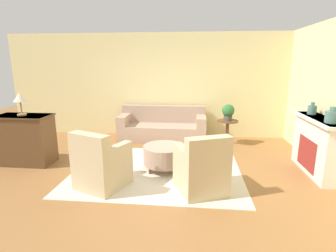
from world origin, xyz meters
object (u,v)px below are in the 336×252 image
dresser (25,139)px  potted_plant_on_side_table (228,112)px  couch (163,128)px  armchair_right (202,169)px  vase_mantel_far (332,116)px  table_lamp (20,99)px  ottoman_table (164,155)px  side_table (227,128)px  armchair_left (101,165)px  vase_mantel_near (312,109)px

dresser → potted_plant_on_side_table: size_ratio=2.69×
couch → armchair_right: (0.97, -2.91, 0.07)m
potted_plant_on_side_table → vase_mantel_far: bearing=-55.1°
table_lamp → potted_plant_on_side_table: bearing=22.4°
ottoman_table → side_table: 2.28m
armchair_left → potted_plant_on_side_table: (2.33, 2.65, 0.45)m
couch → vase_mantel_far: size_ratio=8.38×
couch → table_lamp: size_ratio=5.11×
armchair_left → armchair_right: same height
couch → ottoman_table: 2.09m
side_table → vase_mantel_near: (1.42, -1.27, 0.72)m
dresser → vase_mantel_near: vase_mantel_near is taller
armchair_right → vase_mantel_far: (2.12, 0.61, 0.76)m
vase_mantel_far → table_lamp: bearing=177.1°
vase_mantel_near → table_lamp: 5.66m
couch → vase_mantel_near: 3.55m
armchair_left → potted_plant_on_side_table: size_ratio=2.38×
vase_mantel_far → potted_plant_on_side_table: size_ratio=0.67×
couch → vase_mantel_far: vase_mantel_far is taller
armchair_left → armchair_right: size_ratio=1.00×
ottoman_table → dresser: dresser is taller
couch → dresser: size_ratio=2.10×
ottoman_table → side_table: side_table is taller
ottoman_table → armchair_right: bearing=-50.6°
armchair_left → vase_mantel_near: bearing=20.1°
ottoman_table → potted_plant_on_side_table: (1.39, 1.81, 0.53)m
table_lamp → couch: bearing=38.2°
side_table → vase_mantel_far: bearing=-55.1°
armchair_right → potted_plant_on_side_table: (0.70, 2.65, 0.45)m
armchair_right → vase_mantel_near: bearing=32.9°
armchair_left → vase_mantel_near: (3.75, 1.37, 0.75)m
armchair_right → table_lamp: 3.76m
table_lamp → armchair_left: bearing=-25.6°
side_table → potted_plant_on_side_table: 0.42m
side_table → potted_plant_on_side_table: bearing=0.0°
armchair_right → potted_plant_on_side_table: size_ratio=2.38×
armchair_left → dresser: size_ratio=0.88×
dresser → side_table: bearing=22.4°
side_table → vase_mantel_near: size_ratio=2.61×
armchair_right → vase_mantel_far: size_ratio=3.53×
armchair_left → dresser: (-1.89, 0.90, 0.13)m
side_table → ottoman_table: bearing=-127.5°
ottoman_table → table_lamp: (-2.84, 0.06, 1.03)m
ottoman_table → armchair_left: bearing=-138.5°
side_table → vase_mantel_near: 2.04m
armchair_left → side_table: size_ratio=1.56×
couch → table_lamp: 3.40m
vase_mantel_near → potted_plant_on_side_table: 1.93m
armchair_right → dresser: (-3.52, 0.90, 0.13)m
vase_mantel_near → table_lamp: table_lamp is taller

